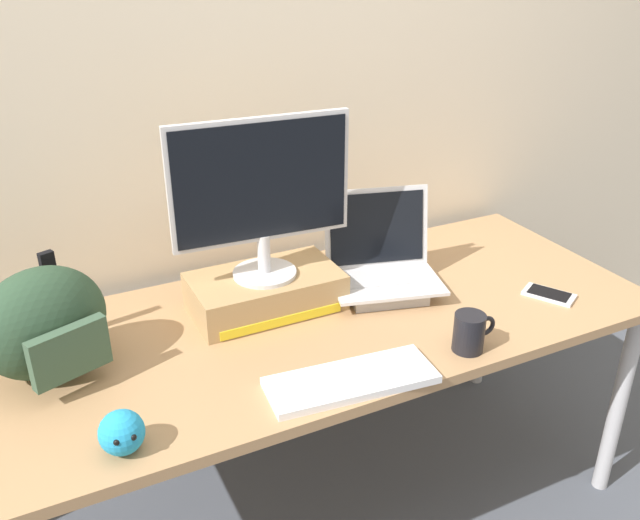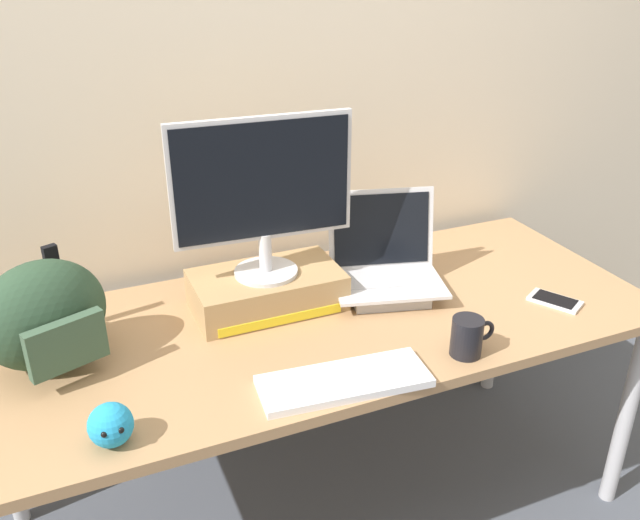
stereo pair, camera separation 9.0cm
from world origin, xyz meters
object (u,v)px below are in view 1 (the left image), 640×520
at_px(external_keyboard, 351,380).
at_px(plush_toy, 122,432).
at_px(desktop_monitor, 262,192).
at_px(messenger_backpack, 43,323).
at_px(open_laptop, 383,273).
at_px(cell_phone, 549,294).
at_px(toner_box_yellow, 265,291).
at_px(coffee_mug, 470,332).

xyz_separation_m(external_keyboard, plush_toy, (-0.54, 0.01, 0.04)).
xyz_separation_m(desktop_monitor, messenger_backpack, (-0.59, -0.05, -0.22)).
xyz_separation_m(desktop_monitor, open_laptop, (0.35, -0.06, -0.30)).
xyz_separation_m(open_laptop, plush_toy, (-0.85, -0.36, -0.01)).
bearing_deg(cell_phone, plush_toy, 155.33).
xyz_separation_m(toner_box_yellow, cell_phone, (0.78, -0.31, -0.05)).
distance_m(cell_phone, plush_toy, 1.28).
distance_m(toner_box_yellow, plush_toy, 0.65).
xyz_separation_m(toner_box_yellow, open_laptop, (0.35, -0.06, 0.00)).
height_order(open_laptop, plush_toy, open_laptop).
height_order(open_laptop, coffee_mug, open_laptop).
bearing_deg(open_laptop, plush_toy, -141.73).
bearing_deg(messenger_backpack, open_laptop, -19.80).
distance_m(toner_box_yellow, coffee_mug, 0.58).
relative_size(toner_box_yellow, messenger_backpack, 1.15).
bearing_deg(plush_toy, desktop_monitor, 40.53).
bearing_deg(messenger_backpack, cell_phone, -30.23).
bearing_deg(messenger_backpack, desktop_monitor, -14.37).
distance_m(coffee_mug, cell_phone, 0.41).
distance_m(desktop_monitor, cell_phone, 0.91).
height_order(desktop_monitor, cell_phone, desktop_monitor).
height_order(external_keyboard, coffee_mug, coffee_mug).
distance_m(toner_box_yellow, external_keyboard, 0.43).
distance_m(open_laptop, messenger_backpack, 0.95).
xyz_separation_m(open_laptop, external_keyboard, (-0.31, -0.37, -0.05)).
xyz_separation_m(messenger_backpack, cell_phone, (1.37, -0.25, -0.13)).
xyz_separation_m(external_keyboard, messenger_backpack, (-0.63, 0.37, 0.13)).
relative_size(desktop_monitor, external_keyboard, 1.17).
bearing_deg(cell_phone, coffee_mug, 167.67).
xyz_separation_m(coffee_mug, cell_phone, (0.39, 0.12, -0.05)).
height_order(open_laptop, messenger_backpack, open_laptop).
relative_size(open_laptop, cell_phone, 2.28).
bearing_deg(cell_phone, messenger_backpack, 139.82).
distance_m(open_laptop, external_keyboard, 0.48).
height_order(toner_box_yellow, cell_phone, toner_box_yellow).
distance_m(open_laptop, plush_toy, 0.92).
height_order(messenger_backpack, coffee_mug, messenger_backpack).
relative_size(desktop_monitor, coffee_mug, 4.04).
height_order(toner_box_yellow, plush_toy, toner_box_yellow).
distance_m(toner_box_yellow, open_laptop, 0.36).
bearing_deg(desktop_monitor, toner_box_yellow, 88.62).
bearing_deg(external_keyboard, cell_phone, 14.86).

